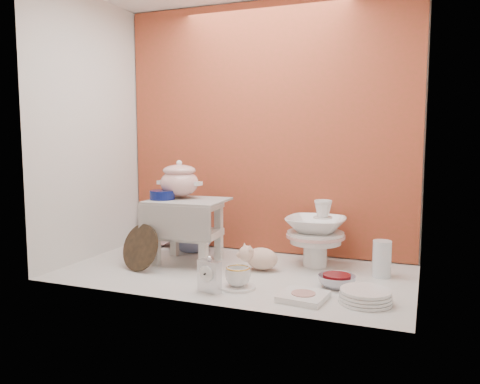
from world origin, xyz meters
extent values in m
plane|color=silver|center=(0.00, 0.00, 0.00)|extent=(1.80, 1.80, 0.00)
cube|color=#AA3E2A|center=(0.00, 0.50, 0.75)|extent=(1.80, 0.06, 1.50)
cube|color=silver|center=(-0.90, 0.00, 0.75)|extent=(0.06, 1.00, 1.50)
cube|color=silver|center=(0.90, 0.00, 0.75)|extent=(0.06, 1.00, 1.50)
cylinder|color=#0B1455|center=(-0.45, 0.04, 0.38)|extent=(0.17, 0.17, 0.05)
imported|color=silver|center=(-0.43, 0.35, 0.14)|extent=(0.35, 0.35, 0.28)
cube|color=silver|center=(0.02, -0.35, 0.08)|extent=(0.12, 0.07, 0.17)
ellipsoid|color=beige|center=(0.12, 0.08, 0.07)|extent=(0.23, 0.17, 0.13)
cylinder|color=white|center=(0.12, -0.25, 0.01)|extent=(0.18, 0.18, 0.01)
imported|color=white|center=(0.12, -0.25, 0.06)|extent=(0.12, 0.12, 0.09)
cube|color=white|center=(0.44, -0.29, 0.01)|extent=(0.21, 0.21, 0.03)
cylinder|color=white|center=(0.69, -0.24, 0.03)|extent=(0.24, 0.24, 0.06)
imported|color=silver|center=(0.54, -0.06, 0.03)|extent=(0.21, 0.21, 0.06)
cylinder|color=silver|center=(0.72, 0.19, 0.09)|extent=(0.12, 0.12, 0.19)
camera|label=1|loc=(0.92, -2.28, 0.70)|focal=36.13mm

